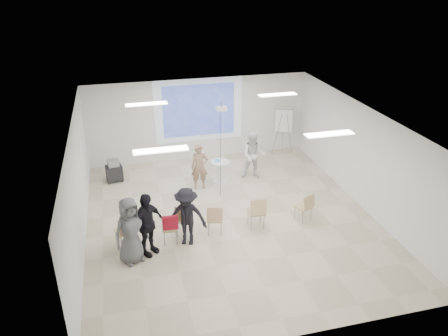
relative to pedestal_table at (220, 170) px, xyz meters
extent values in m
cube|color=beige|center=(-0.25, -2.33, -0.48)|extent=(8.00, 9.00, 0.10)
cube|color=white|center=(-0.25, -2.33, 2.62)|extent=(8.00, 9.00, 0.10)
cube|color=silver|center=(-0.25, 2.22, 1.07)|extent=(8.00, 0.10, 3.00)
cube|color=silver|center=(-4.30, -2.33, 1.07)|extent=(0.10, 9.00, 3.00)
cube|color=silver|center=(3.80, -2.33, 1.07)|extent=(0.10, 9.00, 3.00)
cube|color=silver|center=(-0.25, 2.16, 1.42)|extent=(3.20, 0.01, 2.30)
cube|color=#334AAF|center=(-0.25, 2.14, 1.42)|extent=(2.60, 0.01, 1.90)
cylinder|color=white|center=(0.00, 0.00, -0.41)|extent=(0.52, 0.52, 0.05)
cylinder|color=white|center=(0.00, 0.00, -0.07)|extent=(0.14, 0.14, 0.68)
cylinder|color=white|center=(0.00, 0.00, 0.30)|extent=(0.71, 0.71, 0.04)
cube|color=white|center=(0.05, -0.04, 0.33)|extent=(0.22, 0.16, 0.01)
cube|color=teal|center=(-0.07, 0.07, 0.34)|extent=(0.18, 0.23, 0.02)
imported|color=#94745B|center=(-0.72, -0.23, 0.42)|extent=(0.66, 0.49, 1.70)
imported|color=white|center=(1.17, 0.07, 0.47)|extent=(1.04, 0.93, 1.80)
cube|color=white|center=(-0.54, 0.02, 0.69)|extent=(0.06, 0.13, 0.04)
cube|color=white|center=(0.99, 0.32, 0.79)|extent=(0.07, 0.11, 0.04)
cube|color=tan|center=(-3.22, -2.92, 0.04)|extent=(0.57, 0.57, 0.04)
cube|color=tan|center=(-3.14, -3.11, 0.30)|extent=(0.44, 0.24, 0.42)
cylinder|color=gray|center=(-3.32, -3.15, -0.20)|extent=(0.03, 0.03, 0.46)
cylinder|color=#96999F|center=(-2.99, -3.02, -0.20)|extent=(0.03, 0.03, 0.46)
cylinder|color=#979B9F|center=(-3.45, -2.82, -0.20)|extent=(0.03, 0.03, 0.46)
cylinder|color=#969A9E|center=(-3.12, -2.69, -0.20)|extent=(0.03, 0.03, 0.46)
cube|color=tan|center=(-2.07, -3.02, -0.02)|extent=(0.41, 0.41, 0.04)
cube|color=tan|center=(-2.09, -3.20, 0.21)|extent=(0.39, 0.11, 0.37)
cylinder|color=#92959A|center=(-2.24, -3.16, -0.23)|extent=(0.02, 0.02, 0.41)
cylinder|color=#909398|center=(-1.93, -3.18, -0.23)|extent=(0.02, 0.02, 0.41)
cylinder|color=#94979D|center=(-2.22, -2.85, -0.23)|extent=(0.02, 0.02, 0.41)
cylinder|color=#96989E|center=(-1.90, -2.87, -0.23)|extent=(0.02, 0.02, 0.41)
cube|color=tan|center=(-1.64, -2.73, 0.03)|extent=(0.55, 0.55, 0.04)
cube|color=tan|center=(-1.71, -2.93, 0.29)|extent=(0.44, 0.23, 0.41)
cylinder|color=#93959B|center=(-1.86, -2.84, -0.20)|extent=(0.03, 0.03, 0.45)
cylinder|color=gray|center=(-1.53, -2.96, -0.20)|extent=(0.03, 0.03, 0.45)
cylinder|color=#909398|center=(-1.74, -2.51, -0.20)|extent=(0.03, 0.03, 0.45)
cylinder|color=#92969A|center=(-1.41, -2.63, -0.20)|extent=(0.03, 0.03, 0.45)
cube|color=tan|center=(-0.84, -2.89, 0.01)|extent=(0.50, 0.50, 0.04)
cube|color=tan|center=(-0.89, -3.09, 0.26)|extent=(0.42, 0.18, 0.39)
cylinder|color=gray|center=(-1.05, -3.02, -0.21)|extent=(0.03, 0.03, 0.43)
cylinder|color=#96989E|center=(-0.72, -3.10, -0.21)|extent=(0.03, 0.03, 0.43)
cylinder|color=gray|center=(-0.96, -2.69, -0.21)|extent=(0.03, 0.03, 0.43)
cylinder|color=#909498|center=(-0.64, -2.77, -0.21)|extent=(0.03, 0.03, 0.43)
cube|color=tan|center=(0.32, -2.88, 0.05)|extent=(0.47, 0.47, 0.04)
cube|color=tan|center=(0.31, -3.09, 0.31)|extent=(0.45, 0.11, 0.43)
cylinder|color=#92949A|center=(0.13, -3.05, -0.20)|extent=(0.02, 0.02, 0.47)
cylinder|color=gray|center=(0.49, -3.07, -0.20)|extent=(0.02, 0.02, 0.47)
cylinder|color=gray|center=(0.15, -2.69, -0.20)|extent=(0.02, 0.02, 0.47)
cylinder|color=gray|center=(0.51, -2.71, -0.20)|extent=(0.02, 0.02, 0.47)
cube|color=tan|center=(1.73, -2.86, 0.00)|extent=(0.52, 0.52, 0.04)
cube|color=tan|center=(1.80, -3.04, 0.24)|extent=(0.40, 0.22, 0.38)
cylinder|color=gray|center=(1.64, -3.07, -0.22)|extent=(0.03, 0.03, 0.42)
cylinder|color=#96999F|center=(1.94, -2.95, -0.22)|extent=(0.03, 0.03, 0.42)
cylinder|color=gray|center=(1.52, -2.77, -0.22)|extent=(0.03, 0.03, 0.42)
cylinder|color=gray|center=(1.82, -2.65, -0.22)|extent=(0.03, 0.03, 0.42)
cube|color=maroon|center=(-2.07, -3.24, 0.29)|extent=(0.40, 0.12, 0.38)
imported|color=black|center=(-1.64, -2.71, 0.07)|extent=(0.40, 0.35, 0.03)
imported|color=black|center=(-2.67, -3.38, 0.54)|extent=(1.31, 1.23, 1.94)
imported|color=black|center=(-1.64, -3.18, 0.48)|extent=(1.33, 1.00, 1.82)
imported|color=#5B5C60|center=(-3.07, -3.58, 0.54)|extent=(1.12, 0.97, 1.94)
cylinder|color=gray|center=(2.68, 1.85, 0.38)|extent=(0.24, 0.28, 1.60)
cylinder|color=gray|center=(3.11, 1.70, 0.38)|extent=(0.35, 0.10, 1.60)
cylinder|color=#93969B|center=(2.99, 2.05, 0.38)|extent=(0.14, 0.35, 1.59)
cube|color=white|center=(2.93, 1.88, 0.88)|extent=(0.66, 0.38, 0.89)
cube|color=gray|center=(2.94, 1.91, 1.28)|extent=(0.63, 0.26, 0.06)
cube|color=black|center=(-3.40, 0.96, -0.14)|extent=(0.58, 0.50, 0.52)
cube|color=gray|center=(-3.40, 0.96, 0.23)|extent=(0.41, 0.37, 0.23)
cylinder|color=black|center=(-3.57, 0.77, -0.40)|extent=(0.07, 0.07, 0.06)
cylinder|color=black|center=(-3.17, 0.84, -0.40)|extent=(0.07, 0.07, 0.06)
cylinder|color=black|center=(-3.63, 1.07, -0.40)|extent=(0.07, 0.07, 0.06)
cylinder|color=black|center=(-3.22, 1.15, -0.40)|extent=(0.07, 0.07, 0.06)
cube|color=white|center=(-0.15, -0.83, 2.39)|extent=(0.30, 0.25, 0.10)
cylinder|color=gray|center=(-0.15, -0.83, 2.50)|extent=(0.04, 0.04, 0.14)
cylinder|color=black|center=(-0.21, -0.91, 0.95)|extent=(0.01, 0.01, 2.77)
cylinder|color=white|center=(-0.11, -0.93, 0.95)|extent=(0.01, 0.01, 2.77)
cube|color=white|center=(-2.25, -0.33, 2.54)|extent=(1.20, 0.30, 0.02)
cube|color=white|center=(1.75, -0.33, 2.54)|extent=(1.20, 0.30, 0.02)
cube|color=white|center=(-2.25, -3.83, 2.54)|extent=(1.20, 0.30, 0.02)
cube|color=white|center=(1.75, -3.83, 2.54)|extent=(1.20, 0.30, 0.02)
camera|label=1|loc=(-3.05, -12.63, 6.24)|focal=35.00mm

